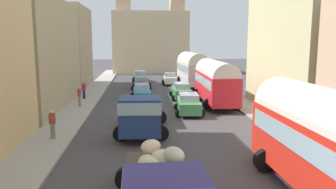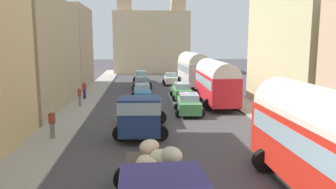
% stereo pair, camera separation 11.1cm
% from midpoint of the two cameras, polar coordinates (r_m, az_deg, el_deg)
% --- Properties ---
extents(ground_plane, '(154.00, 154.00, 0.00)m').
position_cam_midpoint_polar(ground_plane, '(31.22, -0.88, -1.28)').
color(ground_plane, '#464246').
extents(sidewalk_left, '(2.50, 70.00, 0.14)m').
position_cam_midpoint_polar(sidewalk_left, '(31.57, -14.13, -1.31)').
color(sidewalk_left, '#A9A39B').
rests_on(sidewalk_left, ground).
extents(sidewalk_right, '(2.50, 70.00, 0.14)m').
position_cam_midpoint_polar(sidewalk_right, '(32.51, 11.98, -0.94)').
color(sidewalk_right, gray).
rests_on(sidewalk_right, ground).
extents(building_left_2, '(5.36, 14.90, 9.19)m').
position_cam_midpoint_polar(building_left_2, '(30.65, -22.20, 6.51)').
color(building_left_2, tan).
rests_on(building_left_2, ground).
extents(building_left_3, '(5.19, 9.99, 9.82)m').
position_cam_midpoint_polar(building_left_3, '(42.87, -17.07, 7.74)').
color(building_left_3, tan).
rests_on(building_left_3, ground).
extents(building_right_2, '(5.40, 12.07, 14.12)m').
position_cam_midpoint_polar(building_right_2, '(29.09, 22.30, 11.33)').
color(building_right_2, '#C9C08C').
rests_on(building_right_2, ground).
extents(distant_church, '(13.23, 7.17, 19.29)m').
position_cam_midpoint_polar(distant_church, '(60.29, -2.82, 9.69)').
color(distant_church, beige).
rests_on(distant_church, ground).
extents(parked_bus_0, '(3.28, 8.37, 4.01)m').
position_cam_midpoint_polar(parked_bus_0, '(13.01, 25.59, -6.95)').
color(parked_bus_0, red).
rests_on(parked_bus_0, ground).
extents(parked_bus_1, '(3.38, 9.35, 3.95)m').
position_cam_midpoint_polar(parked_bus_1, '(30.12, 8.29, 2.45)').
color(parked_bus_1, red).
rests_on(parked_bus_1, ground).
extents(parked_bus_2, '(3.53, 8.69, 4.29)m').
position_cam_midpoint_polar(parked_bus_2, '(41.72, 4.31, 4.60)').
color(parked_bus_2, silver).
rests_on(parked_bus_2, ground).
extents(cargo_truck_1, '(3.40, 6.86, 2.55)m').
position_cam_midpoint_polar(cargo_truck_1, '(19.92, -4.50, -3.45)').
color(cargo_truck_1, navy).
rests_on(cargo_truck_1, ground).
extents(car_0, '(2.26, 4.17, 1.61)m').
position_cam_midpoint_polar(car_0, '(32.02, -4.36, 0.41)').
color(car_0, '#3D90BE').
rests_on(car_0, ground).
extents(car_1, '(2.45, 4.07, 1.50)m').
position_cam_midpoint_polar(car_1, '(39.75, -4.40, 2.04)').
color(car_1, '#292231').
rests_on(car_1, ground).
extents(car_2, '(2.27, 3.89, 1.55)m').
position_cam_midpoint_polar(car_2, '(46.89, -4.62, 3.14)').
color(car_2, slate).
rests_on(car_2, ground).
extents(car_3, '(2.41, 4.27, 1.60)m').
position_cam_midpoint_polar(car_3, '(26.00, 3.70, -1.59)').
color(car_3, '#479252').
rests_on(car_3, ground).
extents(car_4, '(2.26, 4.39, 1.61)m').
position_cam_midpoint_polar(car_4, '(32.73, 2.49, 0.63)').
color(car_4, '#43974C').
rests_on(car_4, ground).
extents(car_5, '(2.28, 3.89, 1.57)m').
position_cam_midpoint_polar(car_5, '(43.72, 0.57, 2.74)').
color(car_5, beige).
rests_on(car_5, ground).
extents(pedestrian_0, '(0.36, 0.36, 1.84)m').
position_cam_midpoint_polar(pedestrian_0, '(29.08, -14.87, -0.21)').
color(pedestrian_0, '#7F6C5E').
rests_on(pedestrian_0, ground).
extents(pedestrian_3, '(0.54, 0.54, 1.80)m').
position_cam_midpoint_polar(pedestrian_3, '(33.11, -14.11, 0.83)').
color(pedestrian_3, '#261C52').
rests_on(pedestrian_3, ground).
extents(pedestrian_4, '(0.53, 0.53, 1.79)m').
position_cam_midpoint_polar(pedestrian_4, '(20.04, -19.17, -4.69)').
color(pedestrian_4, slate).
rests_on(pedestrian_4, ground).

